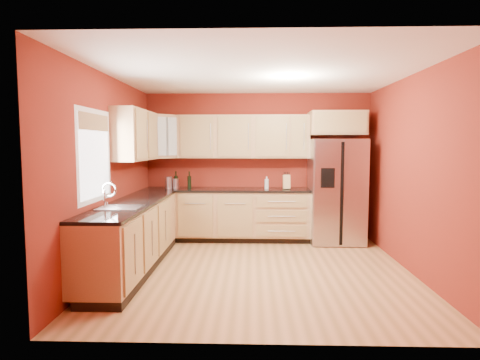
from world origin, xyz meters
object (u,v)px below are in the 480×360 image
(knife_block, at_px, (286,182))
(soap_dispenser, at_px, (267,183))
(refrigerator, at_px, (336,191))
(canister_left, at_px, (169,183))
(wine_bottle_a, at_px, (189,180))

(knife_block, distance_m, soap_dispenser, 0.34)
(refrigerator, relative_size, knife_block, 7.36)
(refrigerator, bearing_deg, canister_left, 179.08)
(knife_block, bearing_deg, refrigerator, -4.31)
(refrigerator, height_order, wine_bottle_a, refrigerator)
(canister_left, height_order, knife_block, knife_block)
(refrigerator, relative_size, soap_dispenser, 8.31)
(soap_dispenser, bearing_deg, knife_block, -4.62)
(wine_bottle_a, bearing_deg, soap_dispenser, 0.48)
(canister_left, height_order, wine_bottle_a, wine_bottle_a)
(refrigerator, height_order, soap_dispenser, refrigerator)
(wine_bottle_a, relative_size, soap_dispenser, 1.41)
(wine_bottle_a, bearing_deg, refrigerator, -1.07)
(knife_block, relative_size, soap_dispenser, 1.13)
(knife_block, height_order, soap_dispenser, knife_block)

